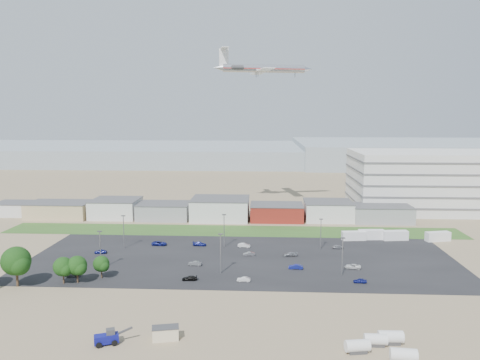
# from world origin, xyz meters

# --- Properties ---
(ground) EXTENTS (700.00, 700.00, 0.00)m
(ground) POSITION_xyz_m (0.00, 0.00, 0.00)
(ground) COLOR #7E7150
(ground) RESTS_ON ground
(parking_lot) EXTENTS (120.00, 50.00, 0.01)m
(parking_lot) POSITION_xyz_m (5.00, 20.00, 0.01)
(parking_lot) COLOR black
(parking_lot) RESTS_ON ground
(grass_strip) EXTENTS (160.00, 16.00, 0.02)m
(grass_strip) POSITION_xyz_m (0.00, 52.00, 0.01)
(grass_strip) COLOR #31521F
(grass_strip) RESTS_ON ground
(hills_backdrop) EXTENTS (700.00, 200.00, 9.00)m
(hills_backdrop) POSITION_xyz_m (40.00, 315.00, 4.50)
(hills_backdrop) COLOR gray
(hills_backdrop) RESTS_ON ground
(building_row) EXTENTS (170.00, 20.00, 8.00)m
(building_row) POSITION_xyz_m (-17.00, 71.00, 4.00)
(building_row) COLOR silver
(building_row) RESTS_ON ground
(parking_garage) EXTENTS (80.00, 40.00, 25.00)m
(parking_garage) POSITION_xyz_m (90.00, 95.00, 12.50)
(parking_garage) COLOR silver
(parking_garage) RESTS_ON ground
(portable_shed) EXTENTS (5.22, 3.45, 2.42)m
(portable_shed) POSITION_xyz_m (-6.36, -29.29, 1.21)
(portable_shed) COLOR beige
(portable_shed) RESTS_ON ground
(telehandler) EXTENTS (7.09, 4.54, 2.81)m
(telehandler) POSITION_xyz_m (-16.39, -31.75, 1.40)
(telehandler) COLOR navy
(telehandler) RESTS_ON ground
(storage_tank_nw) EXTENTS (4.01, 2.08, 2.38)m
(storage_tank_nw) POSITION_xyz_m (31.02, -29.57, 1.19)
(storage_tank_nw) COLOR silver
(storage_tank_nw) RESTS_ON ground
(storage_tank_ne) EXTENTS (4.37, 2.25, 2.60)m
(storage_tank_ne) POSITION_xyz_m (33.85, -28.67, 1.30)
(storage_tank_ne) COLOR silver
(storage_tank_ne) RESTS_ON ground
(storage_tank_sw) EXTENTS (4.44, 2.75, 2.49)m
(storage_tank_sw) POSITION_xyz_m (27.34, -32.20, 1.24)
(storage_tank_sw) COLOR silver
(storage_tank_sw) RESTS_ON ground
(storage_tank_se) EXTENTS (4.46, 2.52, 2.57)m
(storage_tank_se) POSITION_xyz_m (34.32, -34.96, 1.28)
(storage_tank_se) COLOR silver
(storage_tank_se) RESTS_ON ground
(box_trailer_a) EXTENTS (7.85, 3.19, 2.87)m
(box_trailer_a) POSITION_xyz_m (40.39, 41.70, 1.43)
(box_trailer_a) COLOR silver
(box_trailer_a) RESTS_ON ground
(box_trailer_b) EXTENTS (8.47, 3.18, 3.12)m
(box_trailer_b) POSITION_xyz_m (46.39, 43.05, 1.56)
(box_trailer_b) COLOR silver
(box_trailer_b) RESTS_ON ground
(box_trailer_c) EXTENTS (8.39, 3.54, 3.05)m
(box_trailer_c) POSITION_xyz_m (53.91, 42.57, 1.53)
(box_trailer_c) COLOR silver
(box_trailer_c) RESTS_ON ground
(box_trailer_d) EXTENTS (8.30, 4.26, 2.98)m
(box_trailer_d) POSITION_xyz_m (67.35, 42.02, 1.49)
(box_trailer_d) COLOR silver
(box_trailer_d) RESTS_ON ground
(tree_left) EXTENTS (7.29, 7.29, 10.93)m
(tree_left) POSITION_xyz_m (-47.09, -4.80, 5.46)
(tree_left) COLOR black
(tree_left) RESTS_ON ground
(tree_mid) EXTENTS (4.94, 4.94, 7.42)m
(tree_mid) POSITION_xyz_m (-36.92, -2.43, 3.71)
(tree_mid) COLOR black
(tree_mid) RESTS_ON ground
(tree_right) EXTENTS (5.05, 5.05, 7.57)m
(tree_right) POSITION_xyz_m (-33.79, -1.67, 3.78)
(tree_right) COLOR black
(tree_right) RESTS_ON ground
(tree_near) EXTENTS (4.28, 4.28, 6.42)m
(tree_near) POSITION_xyz_m (-29.14, 1.93, 3.21)
(tree_near) COLOR black
(tree_near) RESTS_ON ground
(lightpole_front_l) EXTENTS (1.20, 0.50, 10.19)m
(lightpole_front_l) POSITION_xyz_m (-31.85, 9.10, 5.09)
(lightpole_front_l) COLOR slate
(lightpole_front_l) RESTS_ON ground
(lightpole_front_m) EXTENTS (1.22, 0.51, 10.40)m
(lightpole_front_m) POSITION_xyz_m (0.20, 7.08, 5.20)
(lightpole_front_m) COLOR slate
(lightpole_front_m) RESTS_ON ground
(lightpole_front_r) EXTENTS (1.15, 0.48, 9.77)m
(lightpole_front_r) POSITION_xyz_m (31.09, 7.36, 4.88)
(lightpole_front_r) COLOR slate
(lightpole_front_r) RESTS_ON ground
(lightpole_back_l) EXTENTS (1.20, 0.50, 10.18)m
(lightpole_back_l) POSITION_xyz_m (-31.49, 28.52, 5.09)
(lightpole_back_l) COLOR slate
(lightpole_back_l) RESTS_ON ground
(lightpole_back_m) EXTENTS (1.20, 0.50, 10.22)m
(lightpole_back_m) POSITION_xyz_m (-1.05, 31.58, 5.11)
(lightpole_back_m) COLOR slate
(lightpole_back_m) RESTS_ON ground
(lightpole_back_r) EXTENTS (1.11, 0.46, 9.41)m
(lightpole_back_r) POSITION_xyz_m (28.37, 30.47, 4.71)
(lightpole_back_r) COLOR slate
(lightpole_back_r) RESTS_ON ground
(airliner) EXTENTS (47.05, 36.88, 12.38)m
(airliner) POSITION_xyz_m (10.61, 89.59, 59.56)
(airliner) COLOR silver
(parked_car_0) EXTENTS (4.45, 2.47, 1.18)m
(parked_car_0) POSITION_xyz_m (34.76, 12.61, 0.59)
(parked_car_0) COLOR silver
(parked_car_0) RESTS_ON ground
(parked_car_1) EXTENTS (3.91, 1.64, 1.26)m
(parked_car_1) POSITION_xyz_m (19.68, 11.46, 0.63)
(parked_car_1) COLOR navy
(parked_car_1) RESTS_ON ground
(parked_car_2) EXTENTS (3.28, 1.50, 1.09)m
(parked_car_2) POSITION_xyz_m (34.56, 1.91, 0.55)
(parked_car_2) COLOR navy
(parked_car_2) RESTS_ON ground
(parked_car_3) EXTENTS (3.82, 1.75, 1.08)m
(parked_car_3) POSITION_xyz_m (-6.96, 1.45, 0.54)
(parked_car_3) COLOR black
(parked_car_3) RESTS_ON ground
(parked_car_4) EXTENTS (3.76, 1.71, 1.20)m
(parked_car_4) POSITION_xyz_m (-7.35, 12.95, 0.60)
(parked_car_4) COLOR #595B5E
(parked_car_4) RESTS_ON ground
(parked_car_5) EXTENTS (3.64, 1.69, 1.21)m
(parked_car_5) POSITION_xyz_m (-36.74, 22.53, 0.60)
(parked_car_5) COLOR navy
(parked_car_5) RESTS_ON ground
(parked_car_6) EXTENTS (4.34, 2.01, 1.23)m
(parked_car_6) POSITION_xyz_m (-8.81, 32.28, 0.61)
(parked_car_6) COLOR navy
(parked_car_6) RESTS_ON ground
(parked_car_7) EXTENTS (3.48, 1.54, 1.11)m
(parked_car_7) POSITION_xyz_m (7.02, 22.62, 0.56)
(parked_car_7) COLOR #A5A5AA
(parked_car_7) RESTS_ON ground
(parked_car_8) EXTENTS (3.42, 1.47, 1.15)m
(parked_car_8) POSITION_xyz_m (33.75, 31.27, 0.58)
(parked_car_8) COLOR #A5A5AA
(parked_car_8) RESTS_ON ground
(parked_car_9) EXTENTS (4.76, 2.30, 1.30)m
(parked_car_9) POSITION_xyz_m (-21.43, 32.03, 0.65)
(parked_car_9) COLOR navy
(parked_car_9) RESTS_ON ground
(parked_car_10) EXTENTS (4.15, 1.97, 1.17)m
(parked_car_10) POSITION_xyz_m (-36.89, 2.63, 0.58)
(parked_car_10) COLOR #595B5E
(parked_car_10) RESTS_ON ground
(parked_car_11) EXTENTS (3.94, 1.78, 1.26)m
(parked_car_11) POSITION_xyz_m (5.13, 31.34, 0.63)
(parked_car_11) COLOR silver
(parked_car_11) RESTS_ON ground
(parked_car_12) EXTENTS (4.24, 2.11, 1.18)m
(parked_car_12) POSITION_xyz_m (18.81, 22.80, 0.59)
(parked_car_12) COLOR #A5A5AA
(parked_car_12) RESTS_ON ground
(parked_car_13) EXTENTS (3.30, 1.21, 1.08)m
(parked_car_13) POSITION_xyz_m (6.37, 1.38, 0.54)
(parked_car_13) COLOR silver
(parked_car_13) RESTS_ON ground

